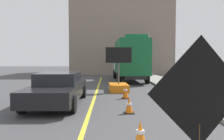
# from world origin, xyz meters

# --- Properties ---
(lane_center_stripe) EXTENTS (0.14, 36.00, 0.01)m
(lane_center_stripe) POSITION_xyz_m (0.00, 6.00, 0.00)
(lane_center_stripe) COLOR yellow
(lane_center_stripe) RESTS_ON ground
(roadwork_sign) EXTENTS (1.59, 0.40, 2.33)m
(roadwork_sign) POSITION_xyz_m (2.01, 3.26, 1.47)
(roadwork_sign) COLOR #593819
(roadwork_sign) RESTS_ON ground
(arrow_board_trailer) EXTENTS (1.60, 1.86, 2.70)m
(arrow_board_trailer) POSITION_xyz_m (1.35, 13.70, 0.48)
(arrow_board_trailer) COLOR orange
(arrow_board_trailer) RESTS_ON ground
(box_truck) EXTENTS (2.78, 7.61, 3.58)m
(box_truck) POSITION_xyz_m (2.65, 19.91, 1.91)
(box_truck) COLOR black
(box_truck) RESTS_ON ground
(pickup_car) EXTENTS (2.12, 5.04, 1.38)m
(pickup_car) POSITION_xyz_m (-1.51, 9.90, 0.70)
(pickup_car) COLOR black
(pickup_car) RESTS_ON ground
(highway_guide_sign) EXTENTS (2.79, 0.20, 5.00)m
(highway_guide_sign) POSITION_xyz_m (4.58, 25.41, 3.42)
(highway_guide_sign) COLOR gray
(highway_guide_sign) RESTS_ON ground
(far_building_block) EXTENTS (13.15, 9.61, 9.94)m
(far_building_block) POSITION_xyz_m (2.49, 32.36, 4.97)
(far_building_block) COLOR gray
(far_building_block) RESTS_ON ground
(traffic_cone_near_sign) EXTENTS (0.36, 0.36, 0.60)m
(traffic_cone_near_sign) POSITION_xyz_m (1.42, 5.03, 0.30)
(traffic_cone_near_sign) COLOR black
(traffic_cone_near_sign) RESTS_ON ground
(traffic_cone_mid_lane) EXTENTS (0.36, 0.36, 0.61)m
(traffic_cone_mid_lane) POSITION_xyz_m (1.46, 8.14, 0.30)
(traffic_cone_mid_lane) COLOR black
(traffic_cone_mid_lane) RESTS_ON ground
(traffic_cone_far_lane) EXTENTS (0.36, 0.36, 0.76)m
(traffic_cone_far_lane) POSITION_xyz_m (1.57, 11.16, 0.37)
(traffic_cone_far_lane) COLOR black
(traffic_cone_far_lane) RESTS_ON ground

